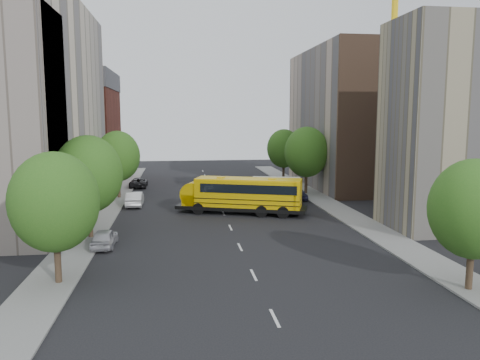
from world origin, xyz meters
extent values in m
plane|color=black|center=(0.00, 0.00, 0.00)|extent=(120.00, 120.00, 0.00)
cube|color=slate|center=(-11.50, 5.00, 0.06)|extent=(3.00, 80.00, 0.12)
cube|color=slate|center=(11.50, 5.00, 0.06)|extent=(3.00, 80.00, 0.12)
cube|color=silver|center=(0.00, 10.00, 0.01)|extent=(0.15, 64.00, 0.01)
cube|color=beige|center=(-18.00, 6.00, 10.00)|extent=(10.00, 26.00, 20.00)
cube|color=maroon|center=(-18.00, 28.00, 6.50)|extent=(10.00, 15.00, 13.00)
cube|color=#9A8E6B|center=(18.00, -4.50, 8.50)|extent=(10.00, 7.00, 17.00)
cube|color=tan|center=(18.00, 20.00, 9.00)|extent=(10.00, 22.00, 18.00)
cube|color=brown|center=(18.00, 9.00, 9.00)|extent=(10.10, 0.30, 18.00)
cylinder|color=yellow|center=(28.00, 28.00, 17.50)|extent=(1.00, 1.00, 35.00)
cylinder|color=#38281C|center=(-11.00, -14.00, 1.35)|extent=(0.36, 0.36, 2.70)
ellipsoid|color=#1F5717|center=(-11.00, -14.00, 4.65)|extent=(4.80, 4.80, 5.52)
cylinder|color=#38281C|center=(-11.00, -4.00, 1.44)|extent=(0.36, 0.36, 2.88)
ellipsoid|color=#1F5717|center=(-11.00, -4.00, 4.96)|extent=(5.12, 5.12, 5.89)
cylinder|color=#38281C|center=(-11.00, 14.00, 1.40)|extent=(0.36, 0.36, 2.81)
ellipsoid|color=#1F5717|center=(-11.00, 14.00, 4.84)|extent=(4.99, 4.99, 5.74)
cylinder|color=#38281C|center=(11.00, -18.00, 1.30)|extent=(0.36, 0.36, 2.59)
ellipsoid|color=#1F5717|center=(11.00, -18.00, 4.46)|extent=(4.61, 4.61, 5.30)
cylinder|color=#38281C|center=(11.00, 14.00, 1.48)|extent=(0.36, 0.36, 2.95)
ellipsoid|color=#1F5717|center=(11.00, 14.00, 5.08)|extent=(5.25, 5.25, 6.04)
cylinder|color=#38281C|center=(11.00, 26.00, 1.37)|extent=(0.36, 0.36, 2.74)
ellipsoid|color=#1F5717|center=(11.00, 26.00, 4.71)|extent=(4.86, 4.86, 5.59)
cube|color=black|center=(1.68, 3.59, 0.61)|extent=(12.67, 6.89, 0.33)
cube|color=#DDAF04|center=(2.42, 3.33, 2.06)|extent=(10.35, 6.00, 2.56)
cube|color=#DDAF04|center=(-3.13, 5.32, 1.28)|extent=(2.75, 3.08, 1.11)
cube|color=black|center=(-2.03, 4.93, 2.61)|extent=(1.39, 2.59, 1.33)
cube|color=#DDAF04|center=(2.42, 3.33, 3.36)|extent=(10.28, 5.80, 0.16)
cube|color=black|center=(2.62, 3.25, 2.61)|extent=(9.54, 5.77, 0.83)
cube|color=black|center=(2.42, 3.33, 1.17)|extent=(10.37, 6.07, 0.07)
cube|color=black|center=(2.42, 3.33, 1.61)|extent=(10.37, 6.07, 0.07)
cube|color=#DDAF04|center=(7.17, 1.61, 2.06)|extent=(1.10, 2.67, 2.56)
cube|color=#DDAF04|center=(-0.41, 4.34, 3.47)|extent=(0.85, 0.85, 0.11)
cube|color=#DDAF04|center=(4.82, 2.46, 3.47)|extent=(0.85, 0.85, 0.11)
cylinder|color=#DDAF04|center=(-3.13, 5.32, 1.83)|extent=(3.06, 3.20, 2.33)
cylinder|color=red|center=(-2.17, 3.38, 1.67)|extent=(0.54, 0.23, 0.56)
cylinder|color=black|center=(-2.86, 3.75, 0.56)|extent=(1.16, 0.69, 1.11)
cylinder|color=black|center=(-1.92, 6.37, 0.56)|extent=(1.16, 0.69, 1.11)
cylinder|color=black|center=(3.51, 1.45, 0.56)|extent=(1.16, 0.69, 1.11)
cylinder|color=black|center=(4.46, 4.07, 0.56)|extent=(1.16, 0.69, 1.11)
cylinder|color=black|center=(5.60, 0.70, 0.56)|extent=(1.16, 0.69, 1.11)
cylinder|color=black|center=(6.55, 3.31, 0.56)|extent=(1.16, 0.69, 1.11)
cube|color=black|center=(5.71, 8.83, 0.54)|extent=(6.78, 3.79, 0.32)
cube|color=white|center=(6.22, 8.69, 1.66)|extent=(5.30, 3.29, 1.93)
cube|color=white|center=(3.43, 9.46, 1.34)|extent=(1.99, 2.37, 1.29)
cube|color=silver|center=(6.22, 8.69, 2.68)|extent=(5.54, 3.45, 0.13)
cylinder|color=black|center=(3.14, 8.43, 0.45)|extent=(0.94, 0.50, 0.90)
cylinder|color=black|center=(3.72, 10.50, 0.45)|extent=(0.94, 0.50, 0.90)
cylinder|color=black|center=(5.63, 7.74, 0.45)|extent=(0.94, 0.50, 0.90)
cylinder|color=black|center=(6.20, 9.81, 0.45)|extent=(0.94, 0.50, 0.90)
cylinder|color=black|center=(7.90, 7.10, 0.45)|extent=(0.94, 0.50, 0.90)
cylinder|color=black|center=(8.48, 9.17, 0.45)|extent=(0.94, 0.50, 0.90)
imported|color=#ADACB2|center=(-9.60, -6.63, 0.67)|extent=(1.66, 3.94, 1.33)
imported|color=silver|center=(-8.80, 8.96, 0.76)|extent=(1.63, 4.62, 1.52)
imported|color=black|center=(-9.43, 22.19, 0.65)|extent=(2.19, 4.69, 1.30)
imported|color=#37345C|center=(9.01, 10.71, 0.70)|extent=(1.94, 4.21, 1.40)
camera|label=1|loc=(-4.35, -40.15, 9.23)|focal=35.00mm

